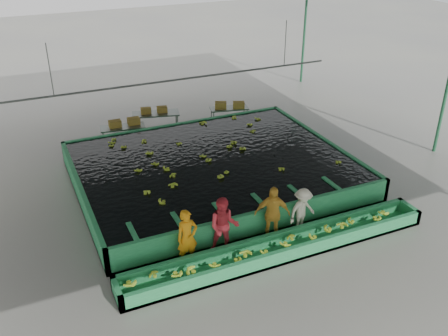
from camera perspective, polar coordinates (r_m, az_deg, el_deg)
name	(u,v)px	position (r m, az deg, el deg)	size (l,w,h in m)	color
ground	(230,198)	(17.97, 0.66, -3.50)	(80.00, 80.00, 0.00)	gray
shed_roof	(231,62)	(15.99, 0.75, 12.06)	(20.00, 22.00, 0.04)	gray
shed_posts	(230,135)	(16.83, 0.70, 3.82)	(20.00, 22.00, 5.00)	#25653F
flotation_tank	(213,170)	(18.95, -1.24, -0.21)	(10.00, 8.00, 0.90)	#258549
tank_water	(213,160)	(18.77, -1.26, 0.87)	(9.70, 7.70, 0.00)	black
sorting_trough	(280,248)	(15.19, 6.45, -9.04)	(10.00, 1.00, 0.50)	#258549
cableway_rail	(179,79)	(21.01, -5.13, 10.04)	(0.08, 0.08, 14.00)	#59605B
rail_hanger_left	(50,70)	(19.74, -19.28, 10.52)	(0.04, 0.04, 2.00)	#59605B
rail_hanger_right	(285,43)	(22.81, 7.03, 13.95)	(0.04, 0.04, 2.00)	#59605B
worker_a	(187,237)	(14.48, -4.22, -7.92)	(0.64, 0.42, 1.75)	orange
worker_b	(224,226)	(14.80, -0.01, -6.69)	(0.91, 0.71, 1.87)	red
worker_c	(272,214)	(15.42, 5.52, -5.25)	(1.10, 0.46, 1.88)	gold
worker_d	(302,211)	(16.02, 8.94, -4.84)	(1.00, 0.58, 1.55)	beige
packing_table_left	(123,136)	(22.34, -11.43, 3.64)	(1.91, 0.76, 0.87)	#59605B
packing_table_mid	(156,123)	(23.34, -7.76, 5.14)	(2.13, 0.85, 0.97)	#59605B
packing_table_right	(229,116)	(24.16, 0.59, 6.00)	(1.81, 0.72, 0.82)	#59605B
box_stack_left	(125,125)	(22.26, -11.28, 4.80)	(1.34, 0.37, 0.29)	olive
box_stack_mid	(154,113)	(23.21, -7.98, 6.28)	(1.20, 0.33, 0.26)	olive
box_stack_right	(230,108)	(23.96, 0.65, 6.86)	(1.40, 0.39, 0.30)	olive
floating_bananas	(205,152)	(19.43, -2.18, 1.84)	(9.47, 6.45, 0.13)	#97B926
trough_bananas	(281,244)	(15.11, 6.48, -8.58)	(9.05, 0.60, 0.12)	#97B926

